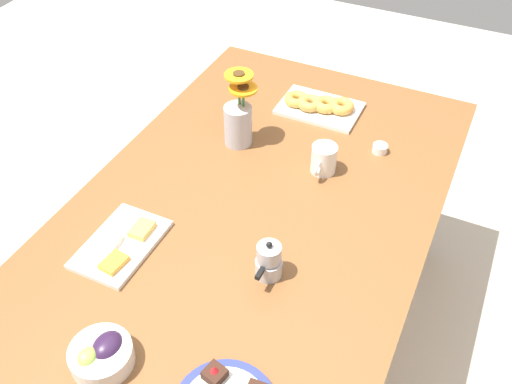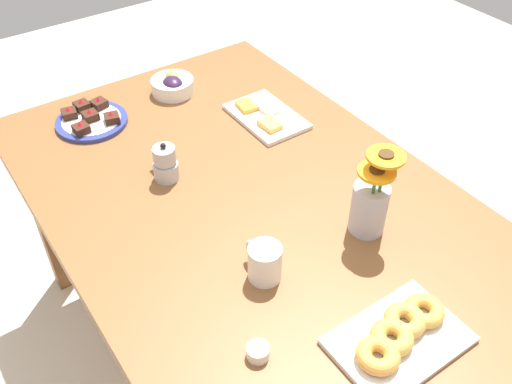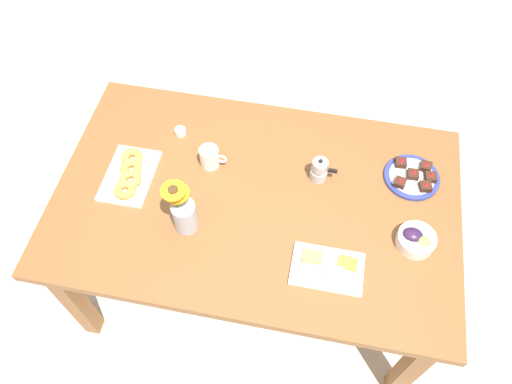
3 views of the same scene
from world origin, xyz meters
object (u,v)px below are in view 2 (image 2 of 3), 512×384
at_px(dining_table, 256,226).
at_px(jam_cup_honey, 258,351).
at_px(grape_bowl, 173,85).
at_px(croissant_platter, 400,334).
at_px(moka_pot, 165,164).
at_px(cheese_platter, 265,116).
at_px(flower_vase, 370,203).
at_px(dessert_plate, 91,120).
at_px(coffee_mug, 264,262).

distance_m(dining_table, jam_cup_honey, 0.47).
distance_m(grape_bowl, croissant_platter, 1.14).
xyz_separation_m(dining_table, moka_pot, (0.23, 0.14, 0.13)).
relative_size(cheese_platter, flower_vase, 1.04).
xyz_separation_m(grape_bowl, cheese_platter, (-0.30, -0.17, -0.02)).
height_order(croissant_platter, flower_vase, flower_vase).
xyz_separation_m(croissant_platter, moka_pot, (0.75, 0.15, 0.03)).
xyz_separation_m(cheese_platter, croissant_platter, (-0.83, 0.25, 0.01)).
relative_size(dessert_plate, flower_vase, 0.89).
height_order(jam_cup_honey, dessert_plate, dessert_plate).
relative_size(jam_cup_honey, flower_vase, 0.19).
height_order(grape_bowl, flower_vase, flower_vase).
distance_m(flower_vase, moka_pot, 0.57).
xyz_separation_m(coffee_mug, croissant_platter, (-0.30, -0.13, -0.03)).
bearing_deg(grape_bowl, cheese_platter, -151.23).
relative_size(grape_bowl, dessert_plate, 0.64).
bearing_deg(cheese_platter, dining_table, 141.15).
distance_m(dining_table, cheese_platter, 0.41).
relative_size(dining_table, cheese_platter, 6.15).
bearing_deg(coffee_mug, jam_cup_honey, 141.36).
bearing_deg(flower_vase, dessert_plate, 24.79).
bearing_deg(flower_vase, grape_bowl, 5.98).
height_order(coffee_mug, moka_pot, moka_pot).
distance_m(croissant_platter, dessert_plate, 1.15).
distance_m(dining_table, grape_bowl, 0.63).
height_order(coffee_mug, dessert_plate, coffee_mug).
xyz_separation_m(dessert_plate, moka_pot, (-0.37, -0.07, 0.04)).
bearing_deg(coffee_mug, dessert_plate, 6.07).
bearing_deg(grape_bowl, jam_cup_honey, 161.01).
distance_m(dining_table, dessert_plate, 0.65).
bearing_deg(croissant_platter, dining_table, 0.37).
xyz_separation_m(cheese_platter, jam_cup_honey, (-0.70, 0.51, 0.01)).
distance_m(grape_bowl, jam_cup_honey, 1.06).
height_order(dessert_plate, flower_vase, flower_vase).
height_order(cheese_platter, dessert_plate, dessert_plate).
relative_size(grape_bowl, jam_cup_honey, 2.97).
bearing_deg(cheese_platter, moka_pot, 102.01).
bearing_deg(dessert_plate, moka_pot, -169.59).
bearing_deg(dining_table, dessert_plate, 19.46).
distance_m(cheese_platter, jam_cup_honey, 0.86).
relative_size(grape_bowl, moka_pot, 1.20).
xyz_separation_m(coffee_mug, jam_cup_honey, (-0.17, 0.13, -0.03)).
xyz_separation_m(dessert_plate, flower_vase, (-0.84, -0.39, 0.07)).
height_order(cheese_platter, moka_pot, moka_pot).
bearing_deg(moka_pot, jam_cup_honey, 169.37).
bearing_deg(cheese_platter, jam_cup_honey, 143.70).
height_order(coffee_mug, jam_cup_honey, coffee_mug).
height_order(coffee_mug, flower_vase, flower_vase).
bearing_deg(croissant_platter, cheese_platter, -16.64).
height_order(coffee_mug, cheese_platter, coffee_mug).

